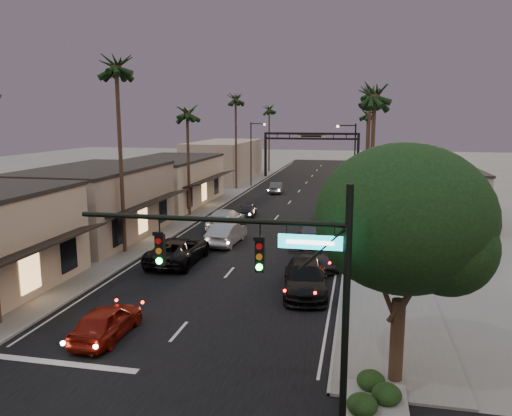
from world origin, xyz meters
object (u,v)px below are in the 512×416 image
at_px(palm_lc, 187,109).
at_px(palm_ra, 375,89).
at_px(traffic_signal, 282,272).
at_px(palm_rb, 371,90).
at_px(corner_tree, 406,225).
at_px(palm_far, 269,107).
at_px(palm_lb, 116,61).
at_px(oncoming_red, 107,321).
at_px(oncoming_pickup, 178,250).
at_px(streetlight_right, 352,158).
at_px(curbside_black, 305,278).
at_px(palm_rc, 368,112).
at_px(arch, 311,144).
at_px(oncoming_silver, 226,233).
at_px(streetlight_left, 253,149).
at_px(curbside_near, 321,254).
at_px(palm_ld, 236,96).

xyz_separation_m(palm_lc, palm_ra, (17.20, -12.00, 0.97)).
height_order(traffic_signal, palm_rb, palm_rb).
xyz_separation_m(corner_tree, palm_far, (-17.78, 70.55, 5.46)).
relative_size(palm_lb, oncoming_red, 3.46).
bearing_deg(oncoming_red, oncoming_pickup, -85.10).
height_order(traffic_signal, palm_lb, palm_lb).
distance_m(streetlight_right, curbside_black, 29.09).
height_order(corner_tree, palm_rc, palm_rc).
bearing_deg(oncoming_pickup, traffic_signal, 120.51).
bearing_deg(arch, oncoming_red, -92.72).
distance_m(streetlight_right, oncoming_red, 37.79).
height_order(oncoming_red, oncoming_silver, oncoming_silver).
bearing_deg(palm_lc, palm_rc, 58.44).
height_order(streetlight_left, palm_rc, palm_rc).
xyz_separation_m(palm_ra, curbside_near, (-3.07, -2.19, -10.67)).
bearing_deg(corner_tree, oncoming_pickup, 135.87).
bearing_deg(streetlight_left, oncoming_silver, -81.40).
distance_m(palm_lb, oncoming_pickup, 13.46).
relative_size(corner_tree, oncoming_red, 2.00).
height_order(palm_ld, palm_rb, same).
distance_m(traffic_signal, oncoming_silver, 23.65).
bearing_deg(palm_lc, corner_tree, -57.66).
bearing_deg(oncoming_red, palm_ra, -127.15).
height_order(arch, oncoming_pickup, arch).
xyz_separation_m(streetlight_left, palm_far, (-1.38, 20.00, 6.11)).
bearing_deg(arch, palm_far, 136.05).
bearing_deg(palm_ld, arch, 60.17).
distance_m(traffic_signal, palm_lc, 35.46).
relative_size(arch, curbside_black, 2.61).
bearing_deg(streetlight_right, palm_ld, 147.21).
xyz_separation_m(oncoming_pickup, curbside_near, (9.43, 1.38, -0.10)).
bearing_deg(palm_lb, corner_tree, -38.83).
distance_m(palm_ld, oncoming_pickup, 36.74).
xyz_separation_m(corner_tree, palm_lc, (-18.08, 28.55, 4.49)).
bearing_deg(palm_far, oncoming_silver, -83.18).
height_order(corner_tree, curbside_black, corner_tree).
xyz_separation_m(oncoming_pickup, curbside_black, (8.99, -4.12, -0.03)).
distance_m(palm_ld, oncoming_silver, 31.96).
height_order(palm_lb, palm_rb, palm_lb).
xyz_separation_m(palm_rb, oncoming_silver, (-10.67, -18.06, -11.56)).
xyz_separation_m(corner_tree, curbside_near, (-3.95, 14.36, -5.20)).
height_order(arch, palm_far, palm_far).
bearing_deg(palm_ld, streetlight_left, 60.75).
bearing_deg(corner_tree, arch, 98.62).
distance_m(oncoming_pickup, curbside_near, 9.54).
relative_size(palm_rc, oncoming_pickup, 1.94).
xyz_separation_m(traffic_signal, streetlight_right, (1.23, 41.00, 0.25)).
relative_size(arch, palm_rc, 1.25).
bearing_deg(arch, palm_lb, -100.16).
relative_size(streetlight_left, palm_far, 0.68).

